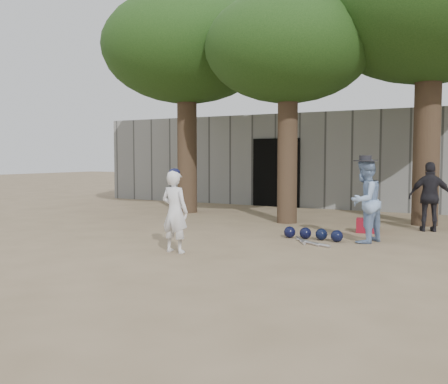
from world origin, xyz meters
The scene contains 9 objects.
ground centered at (0.00, 0.00, 0.00)m, with size 70.00×70.00×0.00m, color #937C5E.
boy_player centered at (0.35, -0.26, 0.69)m, with size 0.50×0.33×1.38m, color white.
spectator_blue centered at (2.91, 2.25, 0.78)m, with size 0.76×0.59×1.56m, color #84A2CD.
spectator_dark centered at (3.82, 4.35, 0.75)m, with size 0.88×0.37×1.50m, color black.
red_bag centered at (2.67, 3.53, 0.15)m, with size 0.42×0.32×0.30m, color maroon.
back_building centered at (0.00, 10.33, 1.50)m, with size 16.00×5.24×3.00m.
helmet_row centered at (1.97, 2.09, 0.12)m, with size 1.19×0.29×0.23m.
bat_pile centered at (2.02, 1.64, 0.03)m, with size 0.91×0.74×0.06m.
tree_row centered at (0.74, 5.02, 4.69)m, with size 11.40×5.80×6.69m.
Camera 1 is at (5.05, -7.14, 1.60)m, focal length 40.00 mm.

